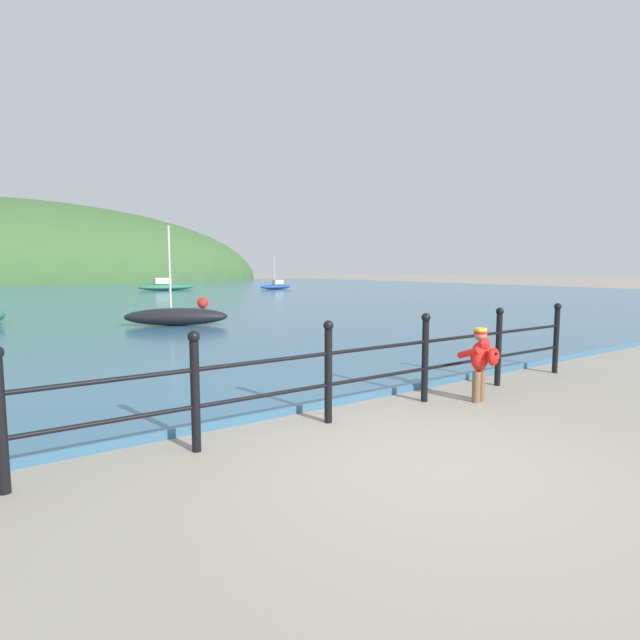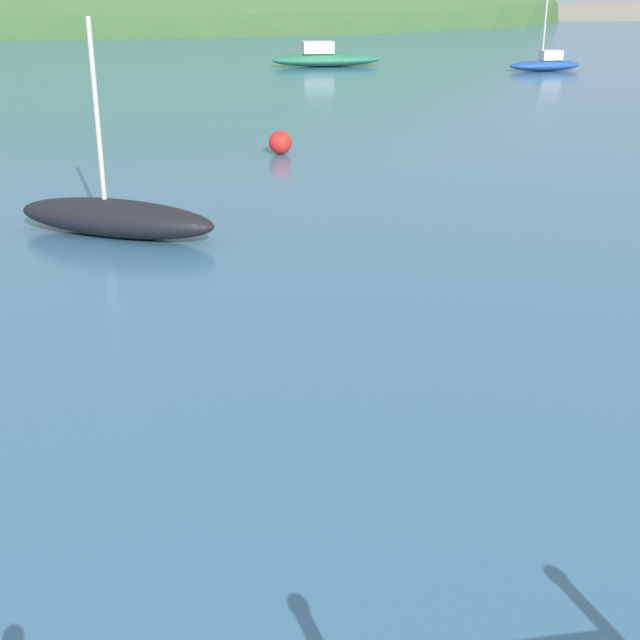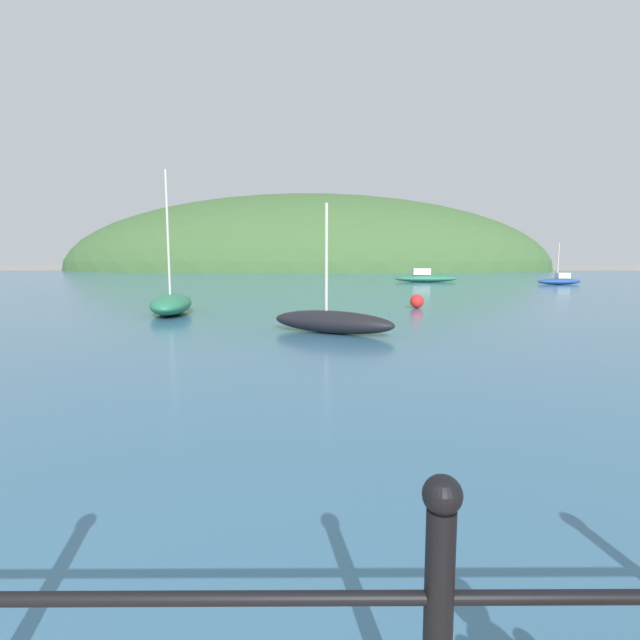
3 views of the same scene
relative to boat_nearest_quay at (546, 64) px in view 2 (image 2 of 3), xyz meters
name	(u,v)px [view 2 (image 2 of 3)]	position (x,y,z in m)	size (l,w,h in m)	color
water	(97,78)	(-16.18, 1.03, -0.30)	(80.00, 60.00, 0.10)	#386684
far_hillside	(127,23)	(-16.18, 36.22, -0.35)	(63.74, 35.06, 19.72)	#3D6033
boat_nearest_quay	(546,64)	(0.00, 0.00, 0.00)	(2.79, 1.01, 2.58)	#1E4793
boat_mid_harbor	(325,58)	(-7.70, 2.98, 0.05)	(4.21, 1.35, 0.93)	#287551
boat_far_right	(115,217)	(-14.69, -19.61, 0.02)	(3.01, 2.11, 2.92)	black
mooring_buoy	(280,142)	(-11.66, -14.09, -0.01)	(0.47, 0.47, 0.47)	red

